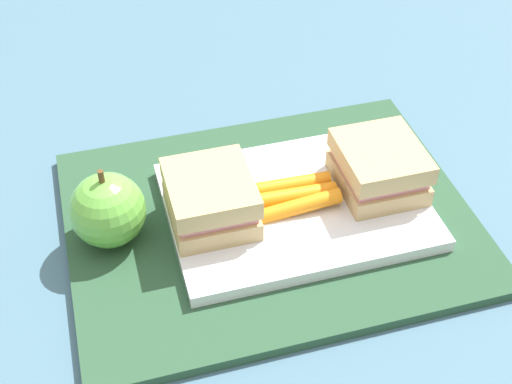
{
  "coord_description": "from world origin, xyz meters",
  "views": [
    {
      "loc": [
        0.14,
        0.44,
        0.46
      ],
      "look_at": [
        0.01,
        0.0,
        0.04
      ],
      "focal_mm": 49.76,
      "sensor_mm": 36.0,
      "label": 1
    }
  ],
  "objects_px": {
    "sandwich_half_right": "(211,199)",
    "food_tray": "(296,206)",
    "sandwich_half_left": "(379,167)",
    "apple": "(108,210)",
    "carrot_sticks_bundle": "(295,195)"
  },
  "relations": [
    {
      "from": "sandwich_half_right",
      "to": "food_tray",
      "type": "bearing_deg",
      "value": 180.0
    },
    {
      "from": "sandwich_half_left",
      "to": "apple",
      "type": "height_order",
      "value": "apple"
    },
    {
      "from": "food_tray",
      "to": "sandwich_half_left",
      "type": "distance_m",
      "value": 0.08
    },
    {
      "from": "apple",
      "to": "sandwich_half_left",
      "type": "bearing_deg",
      "value": 177.28
    },
    {
      "from": "carrot_sticks_bundle",
      "to": "apple",
      "type": "bearing_deg",
      "value": -3.9
    },
    {
      "from": "carrot_sticks_bundle",
      "to": "apple",
      "type": "height_order",
      "value": "apple"
    },
    {
      "from": "apple",
      "to": "food_tray",
      "type": "bearing_deg",
      "value": 175.99
    },
    {
      "from": "food_tray",
      "to": "sandwich_half_right",
      "type": "relative_size",
      "value": 2.88
    },
    {
      "from": "sandwich_half_left",
      "to": "apple",
      "type": "bearing_deg",
      "value": -2.72
    },
    {
      "from": "carrot_sticks_bundle",
      "to": "apple",
      "type": "relative_size",
      "value": 1.01
    },
    {
      "from": "sandwich_half_left",
      "to": "carrot_sticks_bundle",
      "type": "distance_m",
      "value": 0.08
    },
    {
      "from": "sandwich_half_left",
      "to": "sandwich_half_right",
      "type": "bearing_deg",
      "value": 0.0
    },
    {
      "from": "sandwich_half_left",
      "to": "carrot_sticks_bundle",
      "type": "bearing_deg",
      "value": -0.27
    },
    {
      "from": "food_tray",
      "to": "sandwich_half_left",
      "type": "height_order",
      "value": "sandwich_half_left"
    },
    {
      "from": "sandwich_half_left",
      "to": "food_tray",
      "type": "bearing_deg",
      "value": 0.0
    }
  ]
}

